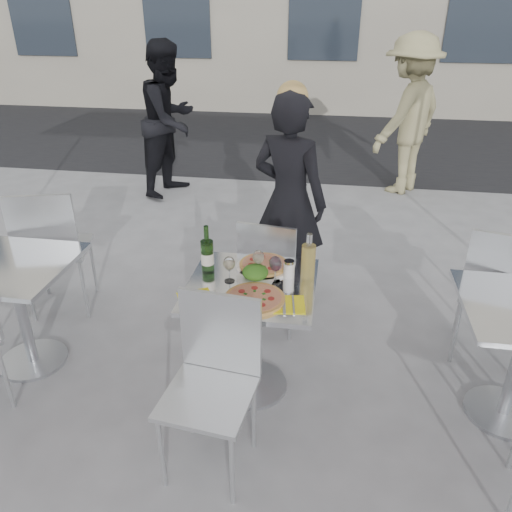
% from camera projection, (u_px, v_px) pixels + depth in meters
% --- Properties ---
extents(ground, '(80.00, 80.00, 0.00)m').
position_uv_depth(ground, '(252.00, 386.00, 3.16)').
color(ground, slate).
extents(street_asphalt, '(24.00, 5.00, 0.00)m').
position_uv_depth(street_asphalt, '(313.00, 138.00, 8.87)').
color(street_asphalt, black).
rests_on(street_asphalt, ground).
extents(main_table, '(0.72, 0.72, 0.75)m').
position_uv_depth(main_table, '(252.00, 315.00, 2.92)').
color(main_table, '#B7BABF').
rests_on(main_table, ground).
extents(side_table_left, '(0.72, 0.72, 0.75)m').
position_uv_depth(side_table_left, '(17.00, 293.00, 3.13)').
color(side_table_left, '#B7BABF').
rests_on(side_table_left, ground).
extents(chair_far, '(0.46, 0.47, 0.88)m').
position_uv_depth(chair_far, '(270.00, 267.00, 3.47)').
color(chair_far, silver).
rests_on(chair_far, ground).
extents(chair_near, '(0.47, 0.48, 0.93)m').
position_uv_depth(chair_near, '(214.00, 371.00, 2.46)').
color(chair_near, silver).
rests_on(chair_near, ground).
extents(side_chair_lfar, '(0.57, 0.58, 1.01)m').
position_uv_depth(side_chair_lfar, '(51.00, 243.00, 3.64)').
color(side_chair_lfar, silver).
rests_on(side_chair_lfar, ground).
extents(side_chair_rfar, '(0.55, 0.56, 0.98)m').
position_uv_depth(side_chair_rfar, '(499.00, 287.00, 3.12)').
color(side_chair_rfar, silver).
rests_on(side_chair_rfar, ground).
extents(woman_diner, '(0.71, 0.59, 1.65)m').
position_uv_depth(woman_diner, '(289.00, 201.00, 3.78)').
color(woman_diner, black).
rests_on(woman_diner, ground).
extents(pedestrian_a, '(0.91, 1.04, 1.81)m').
position_uv_depth(pedestrian_a, '(170.00, 120.00, 5.97)').
color(pedestrian_a, black).
rests_on(pedestrian_a, ground).
extents(pedestrian_b, '(1.27, 1.39, 1.88)m').
position_uv_depth(pedestrian_b, '(408.00, 116.00, 6.01)').
color(pedestrian_b, tan).
rests_on(pedestrian_b, ground).
extents(pizza_near, '(0.33, 0.33, 0.02)m').
position_uv_depth(pizza_near, '(255.00, 298.00, 2.66)').
color(pizza_near, tan).
rests_on(pizza_near, main_table).
extents(pizza_far, '(0.33, 0.33, 0.03)m').
position_uv_depth(pizza_far, '(264.00, 265.00, 2.98)').
color(pizza_far, white).
rests_on(pizza_far, main_table).
extents(salad_plate, '(0.22, 0.22, 0.09)m').
position_uv_depth(salad_plate, '(255.00, 274.00, 2.85)').
color(salad_plate, white).
rests_on(salad_plate, main_table).
extents(wine_bottle, '(0.07, 0.08, 0.29)m').
position_uv_depth(wine_bottle, '(207.00, 255.00, 2.89)').
color(wine_bottle, '#2A5620').
rests_on(wine_bottle, main_table).
extents(carafe, '(0.08, 0.08, 0.29)m').
position_uv_depth(carafe, '(308.00, 262.00, 2.80)').
color(carafe, '#CCB557').
rests_on(carafe, main_table).
extents(sugar_shaker, '(0.06, 0.06, 0.11)m').
position_uv_depth(sugar_shaker, '(289.00, 269.00, 2.86)').
color(sugar_shaker, white).
rests_on(sugar_shaker, main_table).
extents(wineglass_white_a, '(0.07, 0.07, 0.16)m').
position_uv_depth(wineglass_white_a, '(229.00, 264.00, 2.80)').
color(wineglass_white_a, white).
rests_on(wineglass_white_a, main_table).
extents(wineglass_white_b, '(0.07, 0.07, 0.16)m').
position_uv_depth(wineglass_white_b, '(258.00, 258.00, 2.86)').
color(wineglass_white_b, white).
rests_on(wineglass_white_b, main_table).
extents(wineglass_red_a, '(0.07, 0.07, 0.16)m').
position_uv_depth(wineglass_red_a, '(275.00, 264.00, 2.80)').
color(wineglass_red_a, white).
rests_on(wineglass_red_a, main_table).
extents(wineglass_red_b, '(0.07, 0.07, 0.16)m').
position_uv_depth(wineglass_red_b, '(276.00, 265.00, 2.78)').
color(wineglass_red_b, white).
rests_on(wineglass_red_b, main_table).
extents(napkin_left, '(0.24, 0.24, 0.01)m').
position_uv_depth(napkin_left, '(196.00, 298.00, 2.68)').
color(napkin_left, yellow).
rests_on(napkin_left, main_table).
extents(napkin_right, '(0.20, 0.20, 0.01)m').
position_uv_depth(napkin_right, '(288.00, 304.00, 2.62)').
color(napkin_right, yellow).
rests_on(napkin_right, main_table).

